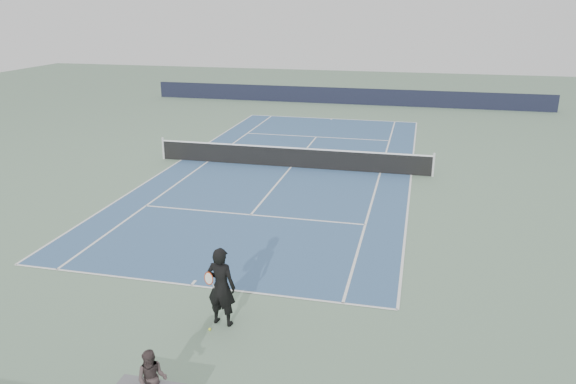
# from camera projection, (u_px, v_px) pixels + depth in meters

# --- Properties ---
(ground) EXTENTS (80.00, 80.00, 0.00)m
(ground) POSITION_uv_depth(u_px,v_px,m) (291.00, 167.00, 26.09)
(ground) COLOR slate
(court_surface) EXTENTS (10.97, 23.77, 0.01)m
(court_surface) POSITION_uv_depth(u_px,v_px,m) (291.00, 167.00, 26.08)
(court_surface) COLOR #375882
(court_surface) RESTS_ON ground
(tennis_net) EXTENTS (12.90, 0.10, 1.07)m
(tennis_net) POSITION_uv_depth(u_px,v_px,m) (291.00, 157.00, 25.92)
(tennis_net) COLOR silver
(tennis_net) RESTS_ON ground
(windscreen_far) EXTENTS (30.00, 0.25, 1.20)m
(windscreen_far) POSITION_uv_depth(u_px,v_px,m) (345.00, 96.00, 42.38)
(windscreen_far) COLOR black
(windscreen_far) RESTS_ON ground
(tennis_player) EXTENTS (0.85, 0.62, 1.96)m
(tennis_player) POSITION_uv_depth(u_px,v_px,m) (221.00, 286.00, 13.05)
(tennis_player) COLOR black
(tennis_player) RESTS_ON ground
(tennis_ball) EXTENTS (0.07, 0.07, 0.07)m
(tennis_ball) POSITION_uv_depth(u_px,v_px,m) (210.00, 329.00, 13.05)
(tennis_ball) COLOR yellow
(tennis_ball) RESTS_ON ground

